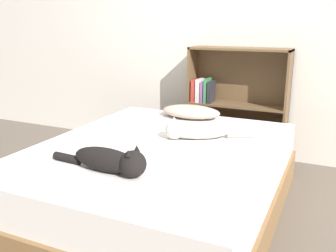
{
  "coord_description": "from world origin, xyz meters",
  "views": [
    {
      "loc": [
        1.06,
        -2.15,
        1.29
      ],
      "look_at": [
        0.0,
        0.15,
        0.58
      ],
      "focal_mm": 40.0,
      "sensor_mm": 36.0,
      "label": 1
    }
  ],
  "objects": [
    {
      "name": "cat_dark",
      "position": [
        -0.03,
        -0.52,
        0.54
      ],
      "size": [
        0.64,
        0.17,
        0.17
      ],
      "rotation": [
        0.0,
        0.0,
        6.22
      ],
      "color": "black",
      "rests_on": "bed"
    },
    {
      "name": "wall_back",
      "position": [
        0.0,
        1.41,
        1.25
      ],
      "size": [
        8.0,
        0.06,
        2.5
      ],
      "color": "silver",
      "rests_on": "ground_plane"
    },
    {
      "name": "cat_light",
      "position": [
        0.18,
        0.26,
        0.53
      ],
      "size": [
        0.59,
        0.4,
        0.16
      ],
      "rotation": [
        0.0,
        0.0,
        3.65
      ],
      "color": "beige",
      "rests_on": "bed"
    },
    {
      "name": "bookshelf",
      "position": [
        0.18,
        1.28,
        0.54
      ],
      "size": [
        0.92,
        0.26,
        1.06
      ],
      "color": "brown",
      "rests_on": "ground_plane"
    },
    {
      "name": "ground_plane",
      "position": [
        0.0,
        0.0,
        0.0
      ],
      "size": [
        8.0,
        8.0,
        0.0
      ],
      "primitive_type": "plane",
      "color": "brown"
    },
    {
      "name": "bed",
      "position": [
        0.0,
        0.0,
        0.23
      ],
      "size": [
        1.59,
        1.97,
        0.48
      ],
      "color": "brown",
      "rests_on": "ground_plane"
    },
    {
      "name": "pillow",
      "position": [
        -0.08,
        0.8,
        0.53
      ],
      "size": [
        0.52,
        0.3,
        0.11
      ],
      "color": "#B29E8E",
      "rests_on": "bed"
    }
  ]
}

